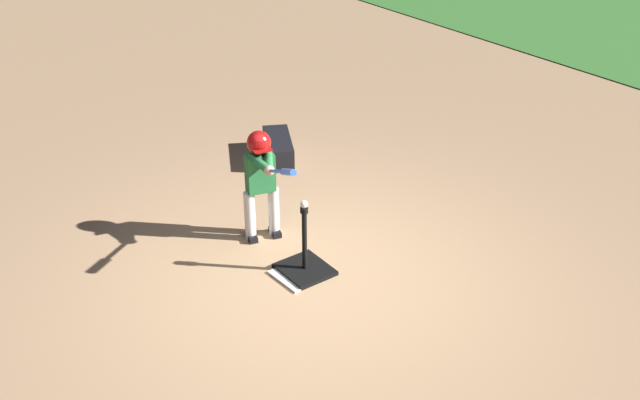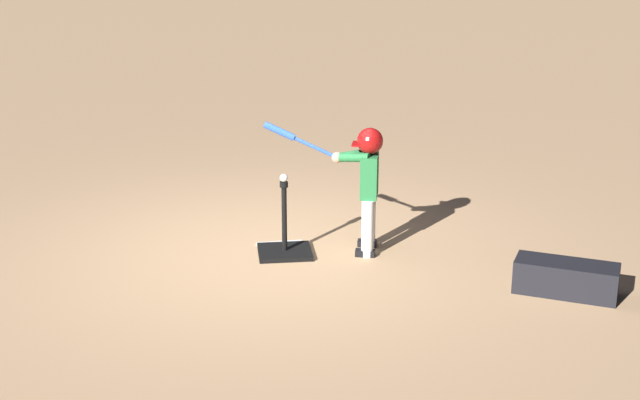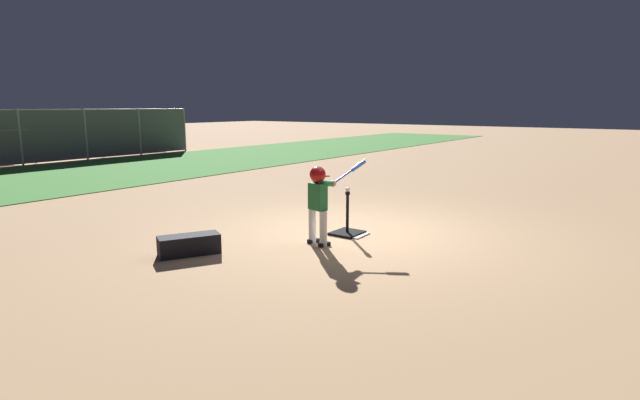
{
  "view_description": "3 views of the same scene",
  "coord_description": "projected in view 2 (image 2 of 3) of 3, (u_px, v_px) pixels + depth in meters",
  "views": [
    {
      "loc": [
        4.76,
        -3.43,
        4.1
      ],
      "look_at": [
        -0.24,
        0.24,
        0.68
      ],
      "focal_mm": 42.0,
      "sensor_mm": 36.0,
      "label": 1
    },
    {
      "loc": [
        0.42,
        7.76,
        3.05
      ],
      "look_at": [
        -0.48,
        0.25,
        0.59
      ],
      "focal_mm": 50.0,
      "sensor_mm": 36.0,
      "label": 2
    },
    {
      "loc": [
        -6.82,
        -4.28,
        2.06
      ],
      "look_at": [
        -0.96,
        -0.01,
        0.69
      ],
      "focal_mm": 28.0,
      "sensor_mm": 36.0,
      "label": 3
    }
  ],
  "objects": [
    {
      "name": "equipment_bag",
      "position": [
        566.0,
        278.0,
        7.42
      ],
      "size": [
        0.89,
        0.68,
        0.28
      ],
      "primitive_type": "cube",
      "rotation": [
        0.0,
        0.0,
        -0.49
      ],
      "color": "black",
      "rests_on": "ground_plane"
    },
    {
      "name": "ground_plane",
      "position": [
        266.0,
        254.0,
        8.32
      ],
      "size": [
        90.0,
        90.0,
        0.0
      ],
      "primitive_type": "plane",
      "color": "tan"
    },
    {
      "name": "baseball",
      "position": [
        284.0,
        178.0,
        8.1
      ],
      "size": [
        0.07,
        0.07,
        0.07
      ],
      "primitive_type": "sphere",
      "color": "white",
      "rests_on": "batting_tee"
    },
    {
      "name": "batting_tee",
      "position": [
        285.0,
        246.0,
        8.3
      ],
      "size": [
        0.49,
        0.44,
        0.71
      ],
      "color": "black",
      "rests_on": "ground_plane"
    },
    {
      "name": "batter_child",
      "position": [
        365.0,
        174.0,
        8.17
      ],
      "size": [
        1.08,
        0.46,
        1.22
      ],
      "color": "silver",
      "rests_on": "ground_plane"
    },
    {
      "name": "home_plate",
      "position": [
        282.0,
        250.0,
        8.4
      ],
      "size": [
        0.46,
        0.46,
        0.02
      ],
      "primitive_type": "cube",
      "rotation": [
        0.0,
        0.0,
        0.05
      ],
      "color": "white",
      "rests_on": "ground_plane"
    }
  ]
}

